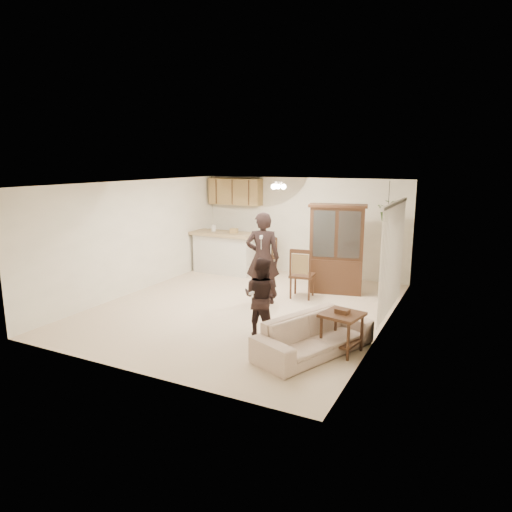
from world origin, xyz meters
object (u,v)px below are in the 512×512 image
at_px(side_table, 342,332).
at_px(chair_bar, 242,263).
at_px(child, 261,297).
at_px(chair_hutch_right, 302,283).
at_px(sofa, 314,331).
at_px(adult, 263,261).
at_px(chair_hutch_left, 267,263).
at_px(china_hutch, 337,250).

bearing_deg(side_table, chair_bar, 134.90).
xyz_separation_m(child, chair_hutch_right, (-0.19, 2.41, -0.37)).
height_order(sofa, chair_hutch_right, chair_hutch_right).
bearing_deg(sofa, adult, 66.21).
xyz_separation_m(chair_bar, chair_hutch_left, (0.61, 0.26, 0.01)).
distance_m(chair_hutch_left, chair_hutch_right, 2.27).
distance_m(adult, chair_bar, 2.72).
bearing_deg(chair_bar, sofa, -71.75).
relative_size(china_hutch, side_table, 2.84).
height_order(child, chair_hutch_right, child).
xyz_separation_m(adult, china_hutch, (1.13, 1.44, 0.08)).
relative_size(chair_bar, chair_hutch_right, 0.86).
height_order(side_table, chair_bar, chair_bar).
distance_m(side_table, chair_hutch_left, 5.17).
distance_m(child, china_hutch, 3.14).
distance_m(sofa, china_hutch, 3.51).
bearing_deg(china_hutch, side_table, -84.28).
bearing_deg(chair_bar, child, -79.66).
height_order(china_hutch, chair_hutch_right, china_hutch).
bearing_deg(child, chair_hutch_right, -81.41).
bearing_deg(china_hutch, chair_bar, 153.70).
distance_m(adult, side_table, 2.85).
relative_size(adult, chair_hutch_right, 1.64).
height_order(sofa, chair_bar, chair_bar).
relative_size(chair_bar, chair_hutch_left, 0.97).
xyz_separation_m(side_table, chair_hutch_right, (-1.60, 2.46, -0.02)).
relative_size(adult, child, 1.33).
distance_m(china_hutch, side_table, 3.40).
bearing_deg(chair_bar, adult, -74.58).
relative_size(adult, side_table, 2.57).
bearing_deg(chair_hutch_right, chair_hutch_left, -52.81).
xyz_separation_m(sofa, china_hutch, (-0.70, 3.39, 0.62)).
height_order(china_hutch, chair_hutch_left, china_hutch).
height_order(child, side_table, child).
xyz_separation_m(child, china_hutch, (0.35, 3.11, 0.31)).
bearing_deg(adult, chair_hutch_left, -88.93).
distance_m(adult, child, 1.86).
xyz_separation_m(child, chair_hutch_left, (-1.78, 4.02, -0.40)).
relative_size(side_table, chair_hutch_left, 0.72).
bearing_deg(china_hutch, chair_hutch_right, -140.32).
relative_size(child, chair_bar, 1.43).
xyz_separation_m(adult, chair_hutch_left, (-1.00, 2.35, -0.62)).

